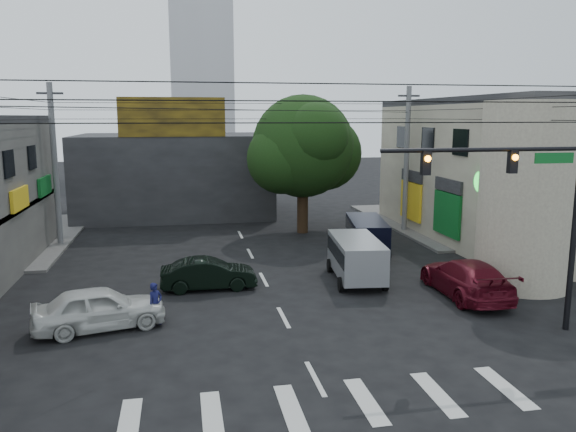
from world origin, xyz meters
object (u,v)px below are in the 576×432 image
object	(u,v)px
traffic_gantry	(533,194)
navy_van	(367,236)
silver_minivan	(356,260)
traffic_officer	(155,304)
utility_pole_far_right	(406,160)
dark_sedan	(209,274)
white_compact	(100,308)
utility_pole_far_left	(55,166)
street_tree	(303,147)
maroon_sedan	(466,278)

from	to	relation	value
traffic_gantry	navy_van	distance (m)	12.63
silver_minivan	traffic_officer	world-z (taller)	silver_minivan
utility_pole_far_right	dark_sedan	bearing A→B (deg)	-142.66
silver_minivan	navy_van	xyz separation A→B (m)	(2.14, 4.86, -0.03)
dark_sedan	silver_minivan	world-z (taller)	silver_minivan
white_compact	silver_minivan	size ratio (longest dim) A/B	1.02
navy_van	traffic_gantry	bearing A→B (deg)	-161.83
utility_pole_far_left	street_tree	bearing A→B (deg)	3.95
traffic_gantry	maroon_sedan	size ratio (longest dim) A/B	1.33
white_compact	traffic_officer	size ratio (longest dim) A/B	3.07
street_tree	utility_pole_far_right	world-z (taller)	utility_pole_far_right
street_tree	traffic_gantry	distance (m)	18.42
dark_sedan	traffic_officer	distance (m)	4.43
traffic_officer	white_compact	bearing A→B (deg)	139.47
maroon_sedan	silver_minivan	xyz separation A→B (m)	(-3.78, 2.94, 0.19)
dark_sedan	silver_minivan	bearing A→B (deg)	-90.49
dark_sedan	navy_van	xyz separation A→B (m)	(8.75, 4.84, 0.27)
utility_pole_far_right	silver_minivan	size ratio (longest dim) A/B	1.96
traffic_officer	dark_sedan	bearing A→B (deg)	20.81
utility_pole_far_right	traffic_officer	bearing A→B (deg)	-137.46
utility_pole_far_left	silver_minivan	size ratio (longest dim) A/B	1.96
dark_sedan	silver_minivan	size ratio (longest dim) A/B	0.87
street_tree	utility_pole_far_left	distance (m)	14.56
street_tree	traffic_officer	xyz separation A→B (m)	(-8.60, -14.86, -4.70)
maroon_sedan	white_compact	bearing A→B (deg)	5.35
utility_pole_far_left	white_compact	world-z (taller)	utility_pole_far_left
dark_sedan	traffic_officer	size ratio (longest dim) A/B	2.62
street_tree	white_compact	bearing A→B (deg)	-125.20
traffic_gantry	silver_minivan	distance (m)	8.86
maroon_sedan	dark_sedan	bearing A→B (deg)	-14.47
street_tree	traffic_officer	bearing A→B (deg)	-120.07
maroon_sedan	navy_van	size ratio (longest dim) A/B	1.10
street_tree	maroon_sedan	bearing A→B (deg)	-74.48
silver_minivan	street_tree	bearing A→B (deg)	6.49
dark_sedan	traffic_officer	bearing A→B (deg)	151.82
silver_minivan	navy_van	size ratio (longest dim) A/B	0.95
utility_pole_far_left	silver_minivan	xyz separation A→B (m)	(14.58, -9.96, -3.63)
traffic_gantry	utility_pole_far_left	distance (m)	25.00
dark_sedan	traffic_gantry	bearing A→B (deg)	-124.61
white_compact	navy_van	xyz separation A→B (m)	(12.72, 8.78, 0.17)
utility_pole_far_left	silver_minivan	distance (m)	18.02
street_tree	traffic_gantry	world-z (taller)	street_tree
street_tree	traffic_officer	size ratio (longest dim) A/B	5.60
dark_sedan	utility_pole_far_right	bearing A→B (deg)	-52.96
utility_pole_far_right	white_compact	size ratio (longest dim) A/B	1.93
utility_pole_far_right	silver_minivan	xyz separation A→B (m)	(-6.42, -9.96, -3.63)
traffic_gantry	white_compact	distance (m)	15.21
utility_pole_far_right	traffic_officer	size ratio (longest dim) A/B	5.92
maroon_sedan	traffic_officer	world-z (taller)	same
maroon_sedan	silver_minivan	size ratio (longest dim) A/B	1.15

